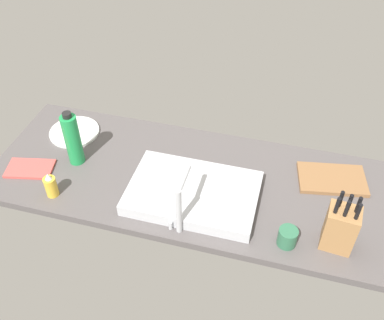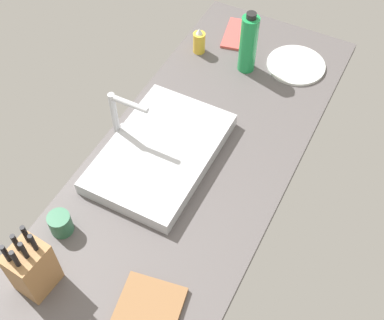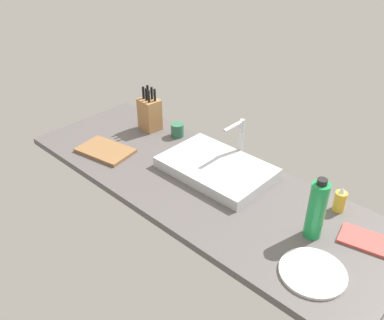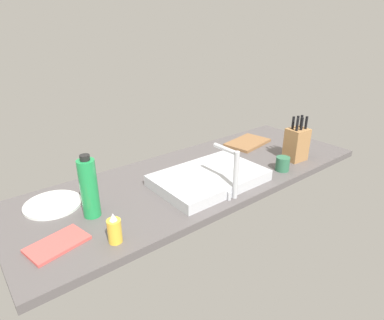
{
  "view_description": "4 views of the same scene",
  "coord_description": "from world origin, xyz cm",
  "views": [
    {
      "loc": [
        -30.1,
        131.23,
        139.45
      ],
      "look_at": [
        6.3,
        -1.95,
        12.65
      ],
      "focal_mm": 41.02,
      "sensor_mm": 36.0,
      "label": 1
    },
    {
      "loc": [
        -91.25,
        -50.38,
        146.24
      ],
      "look_at": [
        -0.13,
        -3.16,
        12.97
      ],
      "focal_mm": 47.36,
      "sensor_mm": 36.0,
      "label": 2
    },
    {
      "loc": [
        108.15,
        -119.33,
        115.76
      ],
      "look_at": [
        -5.03,
        1.25,
        11.79
      ],
      "focal_mm": 38.1,
      "sensor_mm": 36.0,
      "label": 3
    },
    {
      "loc": [
        98.35,
        117.61,
        77.79
      ],
      "look_at": [
        4.3,
        -0.51,
        12.49
      ],
      "focal_mm": 30.34,
      "sensor_mm": 36.0,
      "label": 4
    }
  ],
  "objects": [
    {
      "name": "countertop_slab",
      "position": [
        0.0,
        0.0,
        1.75
      ],
      "size": [
        190.61,
        67.94,
        3.5
      ],
      "primitive_type": "cube",
      "color": "#514C4C",
      "rests_on": "ground"
    },
    {
      "name": "coffee_mug",
      "position": [
        -37.91,
        24.17,
        7.28
      ],
      "size": [
        7.32,
        7.32,
        7.56
      ],
      "primitive_type": "cylinder",
      "color": "#2D6647",
      "rests_on": "countertop_slab"
    },
    {
      "name": "soap_bottle",
      "position": [
        59.86,
        24.56,
        8.6
      ],
      "size": [
        5.16,
        5.16,
        12.0
      ],
      "color": "gold",
      "rests_on": "countertop_slab"
    },
    {
      "name": "cutting_board",
      "position": [
        -53.37,
        -14.9,
        4.4
      ],
      "size": [
        31.56,
        23.03,
        1.8
      ],
      "primitive_type": "cube",
      "rotation": [
        0.0,
        0.0,
        0.17
      ],
      "color": "brown",
      "rests_on": "countertop_slab"
    },
    {
      "name": "faucet",
      "position": [
        3.16,
        26.93,
        17.24
      ],
      "size": [
        5.5,
        15.35,
        22.53
      ],
      "color": "#B7BABF",
      "rests_on": "countertop_slab"
    },
    {
      "name": "water_bottle",
      "position": [
        59.39,
        2.64,
        16.24
      ],
      "size": [
        7.08,
        7.08,
        26.98
      ],
      "color": "#1E8E47",
      "rests_on": "countertop_slab"
    },
    {
      "name": "sink_basin",
      "position": [
        2.38,
        10.71,
        6.16
      ],
      "size": [
        53.32,
        35.15,
        5.32
      ],
      "primitive_type": "cube",
      "color": "#B7BABF",
      "rests_on": "countertop_slab"
    },
    {
      "name": "dish_towel",
      "position": [
        77.22,
        13.64,
        4.1
      ],
      "size": [
        22.56,
        16.35,
        1.2
      ],
      "primitive_type": "cube",
      "rotation": [
        0.0,
        0.0,
        0.21
      ],
      "color": "#CC4C47",
      "rests_on": "countertop_slab"
    },
    {
      "name": "dinner_plate",
      "position": [
        69.93,
        -15.42,
        4.1
      ],
      "size": [
        24.17,
        24.17,
        1.2
      ],
      "primitive_type": "cylinder",
      "color": "silver",
      "rests_on": "countertop_slab"
    },
    {
      "name": "knife_block",
      "position": [
        -55.75,
        19.52,
        13.25
      ],
      "size": [
        12.17,
        10.68,
        25.62
      ],
      "rotation": [
        0.0,
        0.0,
        -0.09
      ],
      "color": "#9E7042",
      "rests_on": "countertop_slab"
    }
  ]
}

